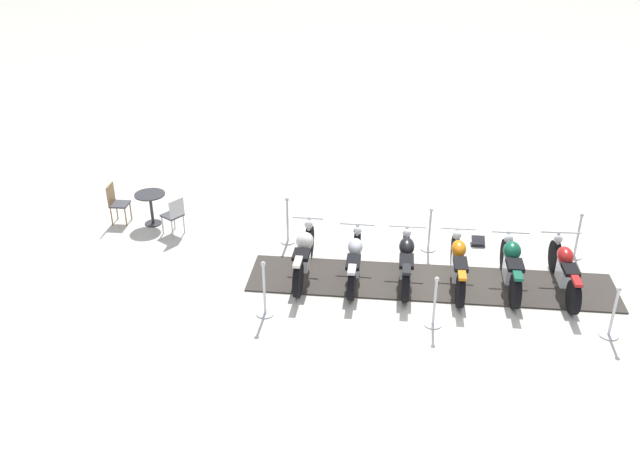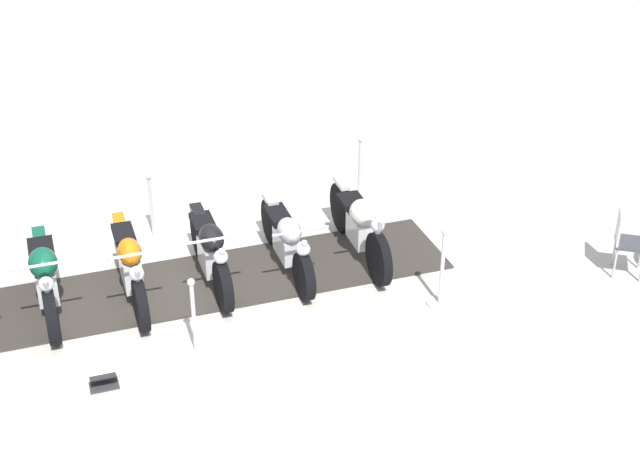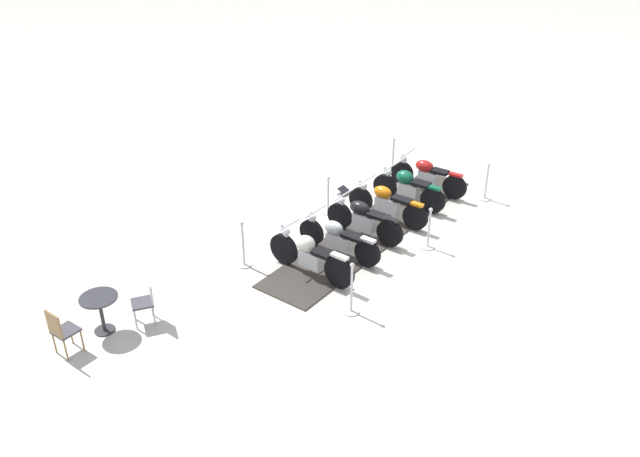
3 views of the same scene
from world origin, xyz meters
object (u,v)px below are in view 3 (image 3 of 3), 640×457
(motorcycle_maroon, at_px, (427,175))
(motorcycle_copper, at_px, (387,203))
(motorcycle_forest, at_px, (408,188))
(cafe_table, at_px, (100,306))
(stanchion_right_front, at_px, (393,161))
(cafe_chair_across_table, at_px, (146,299))
(info_placard, at_px, (344,192))
(cafe_chair_near_table, at_px, (61,330))
(stanchion_left_rear, at_px, (351,297))
(motorcycle_cream, at_px, (310,255))
(stanchion_right_rear, at_px, (244,251))
(motorcycle_chrome, at_px, (338,238))
(stanchion_right_mid, at_px, (328,202))
(stanchion_left_mid, at_px, (428,235))
(motorcycle_black, at_px, (363,219))
(stanchion_left_front, at_px, (486,188))

(motorcycle_maroon, height_order, motorcycle_copper, motorcycle_maroon)
(motorcycle_forest, height_order, cafe_table, motorcycle_forest)
(motorcycle_copper, height_order, stanchion_right_front, stanchion_right_front)
(motorcycle_forest, relative_size, cafe_chair_across_table, 2.10)
(motorcycle_forest, distance_m, cafe_table, 8.17)
(info_placard, xyz_separation_m, cafe_chair_near_table, (-3.70, 7.46, 0.49))
(stanchion_left_rear, height_order, stanchion_right_front, stanchion_left_rear)
(motorcycle_cream, relative_size, stanchion_right_rear, 1.86)
(motorcycle_copper, height_order, cafe_chair_across_table, motorcycle_copper)
(motorcycle_chrome, height_order, cafe_table, motorcycle_chrome)
(stanchion_right_mid, distance_m, cafe_chair_across_table, 5.72)
(motorcycle_copper, height_order, stanchion_left_mid, stanchion_left_mid)
(motorcycle_forest, xyz_separation_m, stanchion_right_rear, (-0.95, 4.76, -0.15))
(motorcycle_forest, bearing_deg, stanchion_right_front, -48.49)
(cafe_table, bearing_deg, stanchion_right_front, -65.21)
(stanchion_right_front, height_order, cafe_chair_across_table, stanchion_right_front)
(motorcycle_black, distance_m, stanchion_right_rear, 2.96)
(motorcycle_maroon, bearing_deg, motorcycle_cream, 88.38)
(stanchion_right_mid, relative_size, cafe_chair_across_table, 1.13)
(motorcycle_chrome, bearing_deg, stanchion_left_mid, -132.89)
(cafe_table, bearing_deg, motorcycle_forest, -75.65)
(motorcycle_cream, height_order, stanchion_left_mid, motorcycle_cream)
(stanchion_right_rear, bearing_deg, motorcycle_black, -90.19)
(stanchion_right_mid, xyz_separation_m, info_placard, (0.78, -0.83, -0.25))
(stanchion_right_rear, bearing_deg, motorcycle_copper, -83.02)
(motorcycle_copper, bearing_deg, motorcycle_forest, -89.99)
(motorcycle_copper, relative_size, cafe_chair_near_table, 2.09)
(motorcycle_copper, xyz_separation_m, cafe_table, (-1.54, 7.01, 0.10))
(stanchion_left_mid, bearing_deg, stanchion_left_rear, 118.02)
(motorcycle_cream, bearing_deg, info_placard, -63.99)
(stanchion_left_front, distance_m, stanchion_left_mid, 3.11)
(motorcycle_copper, distance_m, stanchion_left_rear, 3.91)
(stanchion_left_rear, xyz_separation_m, cafe_chair_near_table, (1.05, 5.22, 0.20))
(cafe_table, height_order, cafe_chair_near_table, cafe_chair_near_table)
(stanchion_left_rear, relative_size, cafe_table, 1.46)
(motorcycle_black, xyz_separation_m, stanchion_left_front, (0.42, -3.88, -0.18))
(stanchion_left_mid, relative_size, cafe_table, 1.31)
(motorcycle_chrome, xyz_separation_m, stanchion_right_rear, (0.49, 2.05, -0.10))
(stanchion_right_rear, bearing_deg, cafe_chair_across_table, 116.04)
(cafe_table, bearing_deg, motorcycle_maroon, -74.09)
(motorcycle_forest, xyz_separation_m, motorcycle_copper, (-0.48, 0.90, -0.02))
(motorcycle_forest, relative_size, motorcycle_cream, 0.93)
(cafe_chair_near_table, bearing_deg, stanchion_right_rear, -7.90)
(stanchion_right_front, xyz_separation_m, cafe_chair_near_table, (-4.39, 9.38, 0.20))
(motorcycle_copper, relative_size, motorcycle_black, 1.07)
(stanchion_right_rear, distance_m, stanchion_right_mid, 3.11)
(motorcycle_maroon, height_order, stanchion_left_front, stanchion_left_front)
(motorcycle_cream, distance_m, stanchion_right_front, 5.85)
(info_placard, bearing_deg, cafe_chair_near_table, 178.38)
(cafe_table, bearing_deg, stanchion_right_rear, -71.26)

